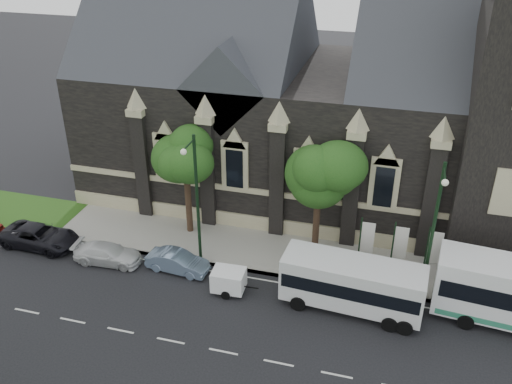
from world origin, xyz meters
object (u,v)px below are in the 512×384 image
(banner_flag_right, at_px, (432,250))
(car_far_white, at_px, (108,254))
(banner_flag_center, at_px, (398,245))
(street_lamp_mid, at_px, (196,195))
(tree_walk_right, at_px, (323,173))
(banner_flag_left, at_px, (365,241))
(street_lamp_near, at_px, (434,228))
(box_trailer, at_px, (229,280))
(car_far_black, at_px, (40,236))
(shuttle_bus, at_px, (353,282))
(tree_walk_left, at_px, (190,158))
(sedan, at_px, (178,262))

(banner_flag_right, relative_size, car_far_white, 0.89)
(banner_flag_center, bearing_deg, street_lamp_mid, -171.18)
(tree_walk_right, relative_size, banner_flag_left, 1.95)
(banner_flag_right, bearing_deg, street_lamp_near, -98.56)
(banner_flag_right, bearing_deg, box_trailer, -160.31)
(banner_flag_center, relative_size, car_far_black, 0.74)
(street_lamp_near, relative_size, shuttle_bus, 1.10)
(street_lamp_mid, xyz_separation_m, banner_flag_center, (12.29, 1.91, -2.73))
(street_lamp_near, bearing_deg, banner_flag_left, 152.82)
(street_lamp_mid, bearing_deg, tree_walk_left, 116.47)
(car_far_white, bearing_deg, banner_flag_right, -84.10)
(tree_walk_left, xyz_separation_m, banner_flag_right, (16.08, -1.70, -3.35))
(street_lamp_mid, bearing_deg, sedan, -134.45)
(banner_flag_left, xyz_separation_m, car_far_white, (-16.12, -3.34, -1.73))
(street_lamp_mid, xyz_separation_m, sedan, (-1.07, -1.09, -4.44))
(tree_walk_left, bearing_deg, tree_walk_right, 0.06)
(box_trailer, xyz_separation_m, sedan, (-3.80, 1.14, -0.18))
(street_lamp_near, distance_m, car_far_black, 25.65)
(shuttle_bus, bearing_deg, banner_flag_center, 61.91)
(banner_flag_center, distance_m, banner_flag_right, 2.00)
(banner_flag_left, bearing_deg, car_far_black, -172.45)
(tree_walk_left, xyz_separation_m, car_far_black, (-9.46, -4.56, -4.99))
(tree_walk_left, height_order, banner_flag_center, tree_walk_left)
(tree_walk_right, distance_m, car_far_white, 14.91)
(tree_walk_right, height_order, tree_walk_left, tree_walk_right)
(car_far_white, bearing_deg, tree_walk_right, -72.36)
(sedan, bearing_deg, tree_walk_right, -55.82)
(banner_flag_left, xyz_separation_m, shuttle_bus, (-0.27, -3.61, -0.60))
(banner_flag_center, height_order, box_trailer, banner_flag_center)
(banner_flag_left, relative_size, banner_flag_right, 1.00)
(tree_walk_left, relative_size, street_lamp_near, 0.85)
(tree_walk_left, distance_m, shuttle_bus, 13.54)
(shuttle_bus, height_order, box_trailer, shuttle_bus)
(street_lamp_mid, bearing_deg, banner_flag_center, 8.82)
(shuttle_bus, xyz_separation_m, sedan, (-11.08, 0.62, -1.11))
(banner_flag_left, bearing_deg, banner_flag_center, 0.00)
(sedan, xyz_separation_m, car_far_black, (-10.19, 0.14, 0.08))
(tree_walk_right, distance_m, tree_walk_left, 9.01)
(car_far_black, bearing_deg, sedan, -89.25)
(street_lamp_near, relative_size, banner_flag_right, 2.25)
(tree_walk_right, bearing_deg, banner_flag_center, -18.64)
(street_lamp_near, xyz_separation_m, street_lamp_mid, (-14.00, 0.00, 0.00))
(banner_flag_center, height_order, shuttle_bus, banner_flag_center)
(box_trailer, relative_size, car_far_white, 0.64)
(car_far_white, bearing_deg, street_lamp_near, -89.39)
(tree_walk_right, bearing_deg, box_trailer, -127.45)
(banner_flag_right, bearing_deg, street_lamp_mid, -172.40)
(tree_walk_left, xyz_separation_m, sedan, (0.73, -4.70, -5.06))
(tree_walk_right, distance_m, street_lamp_near, 7.72)
(box_trailer, bearing_deg, street_lamp_mid, 138.51)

